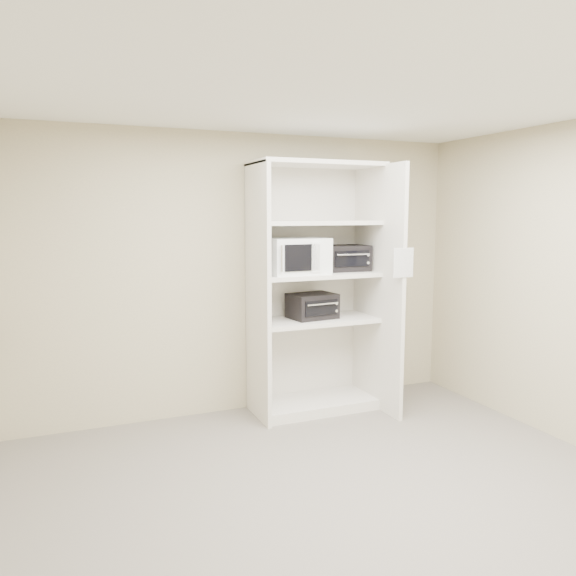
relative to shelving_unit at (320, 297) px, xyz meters
name	(u,v)px	position (x,y,z in m)	size (l,w,h in m)	color
floor	(340,500)	(-0.67, -1.70, -1.13)	(4.50, 4.00, 0.01)	#67635A
ceiling	(345,89)	(-0.67, -1.70, 1.57)	(4.50, 4.00, 0.01)	white
wall_back	(245,274)	(-0.67, 0.30, 0.22)	(4.50, 0.02, 2.70)	#C0B58E
shelving_unit	(320,297)	(0.00, 0.00, 0.00)	(1.24, 0.92, 2.42)	silver
microwave	(296,256)	(-0.27, -0.02, 0.41)	(0.56, 0.43, 0.34)	white
toaster_oven_upper	(344,258)	(0.29, 0.04, 0.37)	(0.44, 0.33, 0.25)	black
toaster_oven_lower	(312,306)	(-0.07, 0.01, -0.09)	(0.43, 0.33, 0.24)	black
paper_sign	(404,263)	(0.53, -0.63, 0.37)	(0.21, 0.01, 0.26)	white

